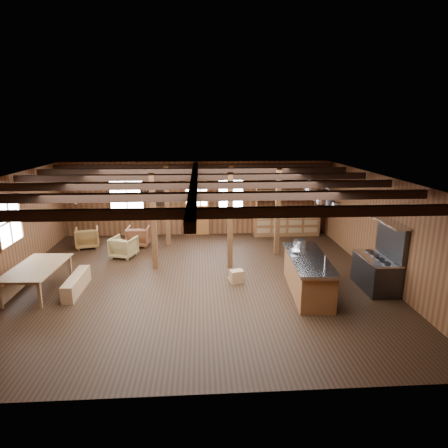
# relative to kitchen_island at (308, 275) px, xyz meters

# --- Properties ---
(room) EXTENTS (10.04, 9.04, 2.84)m
(room) POSITION_rel_kitchen_island_xyz_m (-2.80, 0.95, 0.92)
(room) COLOR black
(room) RESTS_ON ground
(ceiling_joists) EXTENTS (9.80, 8.82, 0.18)m
(ceiling_joists) POSITION_rel_kitchen_island_xyz_m (-2.80, 1.12, 2.20)
(ceiling_joists) COLOR black
(ceiling_joists) RESTS_ON ceiling
(timber_posts) EXTENTS (3.95, 2.35, 2.80)m
(timber_posts) POSITION_rel_kitchen_island_xyz_m (-2.28, 3.03, 0.92)
(timber_posts) COLOR #472614
(timber_posts) RESTS_ON floor
(back_door) EXTENTS (1.02, 0.08, 2.15)m
(back_door) POSITION_rel_kitchen_island_xyz_m (-2.80, 5.40, 0.40)
(back_door) COLOR brown
(back_door) RESTS_ON floor
(window_back_left) EXTENTS (1.32, 0.06, 1.32)m
(window_back_left) POSITION_rel_kitchen_island_xyz_m (-5.40, 5.41, 1.12)
(window_back_left) COLOR white
(window_back_left) RESTS_ON wall_back
(window_back_right) EXTENTS (1.02, 0.06, 1.32)m
(window_back_right) POSITION_rel_kitchen_island_xyz_m (-1.50, 5.41, 1.12)
(window_back_right) COLOR white
(window_back_right) RESTS_ON wall_back
(window_left) EXTENTS (0.14, 1.24, 1.32)m
(window_left) POSITION_rel_kitchen_island_xyz_m (-7.76, 1.45, 1.12)
(window_left) COLOR white
(window_left) RESTS_ON wall_back
(notice_boards) EXTENTS (1.08, 0.03, 0.90)m
(notice_boards) POSITION_rel_kitchen_island_xyz_m (-4.30, 5.40, 1.16)
(notice_boards) COLOR beige
(notice_boards) RESTS_ON wall_back
(back_counter) EXTENTS (2.55, 0.60, 2.45)m
(back_counter) POSITION_rel_kitchen_island_xyz_m (0.60, 5.15, 0.12)
(back_counter) COLOR brown
(back_counter) RESTS_ON floor
(pendant_lamps) EXTENTS (1.86, 2.36, 0.66)m
(pendant_lamps) POSITION_rel_kitchen_island_xyz_m (-5.05, 1.95, 1.77)
(pendant_lamps) COLOR #303033
(pendant_lamps) RESTS_ON ceiling
(pot_rack) EXTENTS (0.40, 3.00, 0.46)m
(pot_rack) POSITION_rel_kitchen_island_xyz_m (0.52, 1.29, 1.80)
(pot_rack) COLOR #303033
(pot_rack) RESTS_ON ceiling
(kitchen_island) EXTENTS (1.04, 2.55, 1.20)m
(kitchen_island) POSITION_rel_kitchen_island_xyz_m (0.00, 0.00, 0.00)
(kitchen_island) COLOR brown
(kitchen_island) RESTS_ON floor
(step_stool) EXTENTS (0.44, 0.37, 0.34)m
(step_stool) POSITION_rel_kitchen_island_xyz_m (-1.71, 0.74, -0.31)
(step_stool) COLOR olive
(step_stool) RESTS_ON floor
(commercial_range) EXTENTS (0.77, 1.45, 1.79)m
(commercial_range) POSITION_rel_kitchen_island_xyz_m (1.85, 0.13, 0.12)
(commercial_range) COLOR #303033
(commercial_range) RESTS_ON floor
(dining_table) EXTENTS (1.20, 2.02, 0.69)m
(dining_table) POSITION_rel_kitchen_island_xyz_m (-6.70, 0.44, -0.13)
(dining_table) COLOR brown
(dining_table) RESTS_ON floor
(bench_wall) EXTENTS (0.30, 1.61, 0.44)m
(bench_wall) POSITION_rel_kitchen_island_xyz_m (-7.45, 0.44, -0.26)
(bench_wall) COLOR olive
(bench_wall) RESTS_ON floor
(bench_aisle) EXTENTS (0.29, 1.52, 0.42)m
(bench_aisle) POSITION_rel_kitchen_island_xyz_m (-5.81, 0.44, -0.27)
(bench_aisle) COLOR olive
(bench_aisle) RESTS_ON floor
(armchair_a) EXTENTS (0.90, 0.91, 0.69)m
(armchair_a) POSITION_rel_kitchen_island_xyz_m (-6.56, 4.05, -0.13)
(armchair_a) COLOR brown
(armchair_a) RESTS_ON floor
(armchair_b) EXTENTS (0.77, 0.79, 0.69)m
(armchair_b) POSITION_rel_kitchen_island_xyz_m (-4.83, 4.09, -0.13)
(armchair_b) COLOR brown
(armchair_b) RESTS_ON floor
(armchair_c) EXTENTS (0.91, 0.92, 0.66)m
(armchair_c) POSITION_rel_kitchen_island_xyz_m (-5.12, 2.98, -0.15)
(armchair_c) COLOR olive
(armchair_c) RESTS_ON floor
(counter_pot) EXTENTS (0.33, 0.33, 0.20)m
(counter_pot) POSITION_rel_kitchen_island_xyz_m (-0.03, 0.83, 0.56)
(counter_pot) COLOR silver
(counter_pot) RESTS_ON kitchen_island
(bowl) EXTENTS (0.31, 0.31, 0.07)m
(bowl) POSITION_rel_kitchen_island_xyz_m (-0.28, 0.35, 0.50)
(bowl) COLOR silver
(bowl) RESTS_ON kitchen_island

